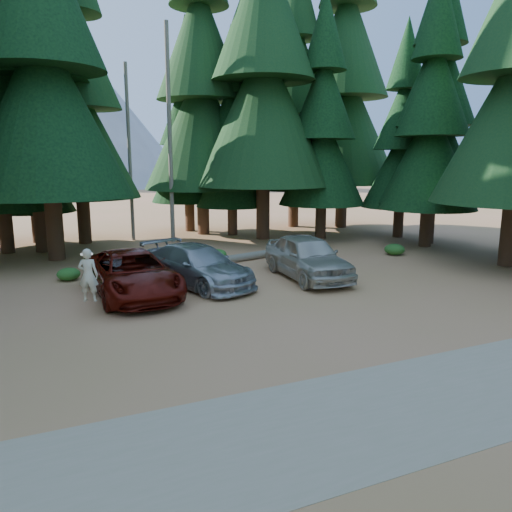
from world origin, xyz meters
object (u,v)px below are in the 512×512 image
object	(u,v)px
silver_minivan_right	(307,257)
silver_minivan_center	(197,266)
log_right	(254,255)
log_left	(170,257)
log_mid	(145,254)
red_pickup	(132,274)
frisbee_player	(88,275)

from	to	relation	value
silver_minivan_right	silver_minivan_center	bearing A→B (deg)	175.58
log_right	silver_minivan_center	bearing A→B (deg)	-152.26
log_left	log_mid	xyz separation A→B (m)	(-0.96, 1.10, 0.00)
red_pickup	silver_minivan_center	size ratio (longest dim) A/B	1.07
red_pickup	silver_minivan_center	distance (m)	2.55
log_right	log_left	bearing A→B (deg)	142.75
silver_minivan_center	silver_minivan_right	xyz separation A→B (m)	(4.39, -0.65, 0.11)
red_pickup	log_mid	xyz separation A→B (m)	(1.79, 6.78, -0.63)
frisbee_player	silver_minivan_right	bearing A→B (deg)	-145.12
silver_minivan_center	frisbee_player	distance (m)	4.86
log_mid	red_pickup	bearing A→B (deg)	-94.08
silver_minivan_right	frisbee_player	world-z (taller)	frisbee_player
frisbee_player	log_right	world-z (taller)	frisbee_player
red_pickup	log_right	xyz separation A→B (m)	(6.49, 4.17, -0.60)
red_pickup	silver_minivan_right	xyz separation A→B (m)	(6.89, -0.20, 0.10)
silver_minivan_right	frisbee_player	xyz separation A→B (m)	(-8.53, -1.83, 0.46)
frisbee_player	log_right	bearing A→B (deg)	-119.90
frisbee_player	red_pickup	bearing A→B (deg)	-106.05
red_pickup	log_right	distance (m)	7.74
silver_minivan_center	silver_minivan_right	bearing A→B (deg)	-28.35
log_mid	log_left	bearing A→B (deg)	-38.12
log_left	log_right	xyz separation A→B (m)	(3.74, -1.51, 0.03)
frisbee_player	log_mid	xyz separation A→B (m)	(3.43, 8.81, -1.18)
frisbee_player	log_right	xyz separation A→B (m)	(8.13, 6.20, -1.15)
log_left	log_mid	distance (m)	1.46
silver_minivan_center	log_mid	distance (m)	6.40
silver_minivan_right	log_left	world-z (taller)	silver_minivan_right
silver_minivan_center	log_mid	xyz separation A→B (m)	(-0.71, 6.33, -0.61)
frisbee_player	log_right	distance (m)	10.29
frisbee_player	log_left	bearing A→B (deg)	-96.91
silver_minivan_center	frisbee_player	size ratio (longest dim) A/B	3.25
red_pickup	silver_minivan_right	size ratio (longest dim) A/B	1.09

